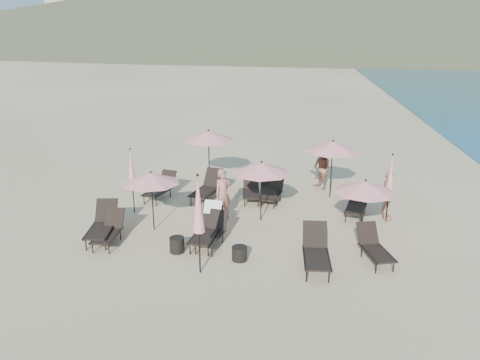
# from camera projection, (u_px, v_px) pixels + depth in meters

# --- Properties ---
(ground) EXTENTS (800.00, 800.00, 0.00)m
(ground) POSITION_uv_depth(u_px,v_px,m) (252.00, 253.00, 13.71)
(ground) COLOR #D6BA8C
(ground) RESTS_ON ground
(lounger_0) EXTENTS (0.95, 1.90, 1.05)m
(lounger_0) POSITION_uv_depth(u_px,v_px,m) (102.00, 224.00, 14.53)
(lounger_0) COLOR black
(lounger_0) RESTS_ON ground
(lounger_1) EXTENTS (0.65, 1.59, 0.91)m
(lounger_1) POSITION_uv_depth(u_px,v_px,m) (109.00, 230.00, 14.22)
(lounger_1) COLOR black
(lounger_1) RESTS_ON ground
(lounger_2) EXTENTS (0.81, 1.85, 1.12)m
(lounger_2) POSITION_uv_depth(u_px,v_px,m) (208.00, 226.00, 14.24)
(lounger_2) COLOR black
(lounger_2) RESTS_ON ground
(lounger_3) EXTENTS (0.84, 1.66, 0.91)m
(lounger_3) POSITION_uv_depth(u_px,v_px,m) (212.00, 232.00, 14.06)
(lounger_3) COLOR black
(lounger_3) RESTS_ON ground
(lounger_4) EXTENTS (0.78, 1.85, 1.05)m
(lounger_4) POSITION_uv_depth(u_px,v_px,m) (316.00, 250.00, 12.75)
(lounger_4) COLOR black
(lounger_4) RESTS_ON ground
(lounger_5) EXTENTS (1.01, 1.68, 0.91)m
(lounger_5) POSITION_uv_depth(u_px,v_px,m) (374.00, 246.00, 13.14)
(lounger_5) COLOR black
(lounger_5) RESTS_ON ground
(lounger_6) EXTENTS (1.04, 1.78, 0.96)m
(lounger_6) POSITION_uv_depth(u_px,v_px,m) (161.00, 187.00, 18.03)
(lounger_6) COLOR black
(lounger_6) RESTS_ON ground
(lounger_7) EXTENTS (1.09, 1.94, 1.05)m
(lounger_7) POSITION_uv_depth(u_px,v_px,m) (207.00, 187.00, 17.93)
(lounger_7) COLOR black
(lounger_7) RESTS_ON ground
(lounger_8) EXTENTS (1.04, 1.72, 1.01)m
(lounger_8) POSITION_uv_depth(u_px,v_px,m) (212.00, 186.00, 18.14)
(lounger_8) COLOR black
(lounger_8) RESTS_ON ground
(lounger_9) EXTENTS (0.77, 1.80, 1.02)m
(lounger_9) POSITION_uv_depth(u_px,v_px,m) (269.00, 187.00, 17.99)
(lounger_9) COLOR black
(lounger_9) RESTS_ON ground
(lounger_10) EXTENTS (0.87, 1.62, 0.88)m
(lounger_10) POSITION_uv_depth(u_px,v_px,m) (273.00, 192.00, 17.65)
(lounger_10) COLOR black
(lounger_10) RESTS_ON ground
(lounger_11) EXTENTS (0.98, 1.76, 0.96)m
(lounger_11) POSITION_uv_depth(u_px,v_px,m) (357.00, 203.00, 16.35)
(lounger_11) COLOR black
(lounger_11) RESTS_ON ground
(lounger_12) EXTENTS (0.80, 1.66, 0.92)m
(lounger_12) POSITION_uv_depth(u_px,v_px,m) (251.00, 189.00, 17.89)
(lounger_12) COLOR black
(lounger_12) RESTS_ON ground
(umbrella_open_0) EXTENTS (1.86, 1.86, 2.00)m
(umbrella_open_0) POSITION_uv_depth(u_px,v_px,m) (151.00, 178.00, 14.77)
(umbrella_open_0) COLOR black
(umbrella_open_0) RESTS_ON ground
(umbrella_open_1) EXTENTS (1.97, 1.97, 2.12)m
(umbrella_open_1) POSITION_uv_depth(u_px,v_px,m) (261.00, 168.00, 15.50)
(umbrella_open_1) COLOR black
(umbrella_open_1) RESTS_ON ground
(umbrella_open_2) EXTENTS (1.88, 1.88, 2.02)m
(umbrella_open_2) POSITION_uv_depth(u_px,v_px,m) (365.00, 187.00, 13.90)
(umbrella_open_2) COLOR black
(umbrella_open_2) RESTS_ON ground
(umbrella_open_3) EXTENTS (2.20, 2.20, 2.37)m
(umbrella_open_3) POSITION_uv_depth(u_px,v_px,m) (209.00, 136.00, 19.24)
(umbrella_open_3) COLOR black
(umbrella_open_3) RESTS_ON ground
(umbrella_open_4) EXTENTS (2.13, 2.13, 2.30)m
(umbrella_open_4) POSITION_uv_depth(u_px,v_px,m) (333.00, 146.00, 17.71)
(umbrella_open_4) COLOR black
(umbrella_open_4) RESTS_ON ground
(umbrella_closed_0) EXTENTS (0.33, 0.33, 2.78)m
(umbrella_closed_0) POSITION_uv_depth(u_px,v_px,m) (198.00, 205.00, 12.00)
(umbrella_closed_0) COLOR black
(umbrella_closed_0) RESTS_ON ground
(umbrella_closed_1) EXTENTS (0.28, 0.28, 2.41)m
(umbrella_closed_1) POSITION_uv_depth(u_px,v_px,m) (391.00, 175.00, 15.43)
(umbrella_closed_1) COLOR black
(umbrella_closed_1) RESTS_ON ground
(umbrella_closed_2) EXTENTS (0.28, 0.28, 2.38)m
(umbrella_closed_2) POSITION_uv_depth(u_px,v_px,m) (131.00, 168.00, 16.22)
(umbrella_closed_2) COLOR black
(umbrella_closed_2) RESTS_ON ground
(side_table_0) EXTENTS (0.44, 0.44, 0.46)m
(side_table_0) POSITION_uv_depth(u_px,v_px,m) (177.00, 245.00, 13.68)
(side_table_0) COLOR black
(side_table_0) RESTS_ON ground
(side_table_1) EXTENTS (0.44, 0.44, 0.41)m
(side_table_1) POSITION_uv_depth(u_px,v_px,m) (239.00, 253.00, 13.21)
(side_table_1) COLOR black
(side_table_1) RESTS_ON ground
(beachgoer_a) EXTENTS (0.76, 0.74, 1.76)m
(beachgoer_a) POSITION_uv_depth(u_px,v_px,m) (223.00, 194.00, 15.99)
(beachgoer_a) COLOR #A36858
(beachgoer_a) RESTS_ON ground
(beachgoer_b) EXTENTS (0.99, 1.04, 1.69)m
(beachgoer_b) POSITION_uv_depth(u_px,v_px,m) (321.00, 169.00, 19.04)
(beachgoer_b) COLOR #925E4B
(beachgoer_b) RESTS_ON ground
(beachgoer_c) EXTENTS (0.42, 1.01, 1.73)m
(beachgoer_c) POSITION_uv_depth(u_px,v_px,m) (388.00, 195.00, 15.91)
(beachgoer_c) COLOR tan
(beachgoer_c) RESTS_ON ground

